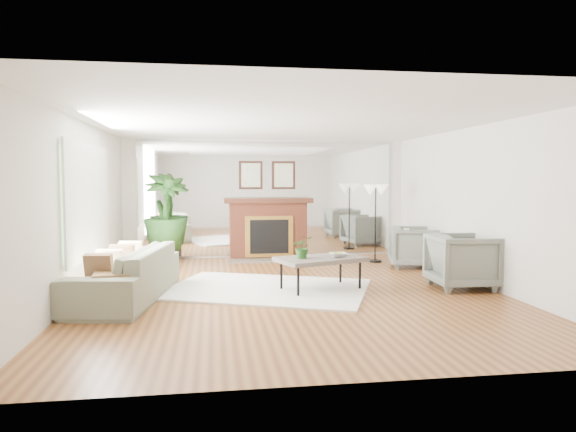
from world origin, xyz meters
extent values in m
plane|color=brown|center=(0.00, 0.00, 0.00)|extent=(7.00, 7.00, 0.00)
cube|color=silver|center=(-2.99, 0.00, 1.25)|extent=(0.02, 7.00, 2.50)
cube|color=silver|center=(2.99, 0.00, 1.25)|extent=(0.02, 7.00, 2.50)
cube|color=silver|center=(0.00, 3.49, 1.25)|extent=(6.00, 0.02, 2.50)
cube|color=silver|center=(0.00, 3.47, 1.25)|extent=(5.40, 0.04, 2.40)
cube|color=#B2E09E|center=(-2.96, 0.40, 1.35)|extent=(0.04, 2.40, 1.50)
cube|color=brown|center=(0.00, 3.28, 0.60)|extent=(1.60, 0.40, 1.20)
cube|color=gold|center=(0.00, 3.07, 0.48)|extent=(1.00, 0.04, 0.85)
cube|color=black|center=(0.00, 3.05, 0.48)|extent=(0.80, 0.04, 0.70)
cube|color=#645A4F|center=(0.00, 2.93, 0.01)|extent=(1.70, 0.55, 0.03)
cube|color=#412115|center=(0.00, 3.26, 1.22)|extent=(1.85, 0.46, 0.10)
cube|color=black|center=(-0.35, 3.43, 1.75)|extent=(0.50, 0.04, 0.60)
cube|color=black|center=(0.35, 3.43, 1.75)|extent=(0.50, 0.04, 0.60)
cube|color=white|center=(-0.37, 0.13, 0.02)|extent=(3.51, 3.04, 0.03)
cube|color=#645A4F|center=(0.43, -0.03, 0.47)|extent=(1.43, 1.11, 0.06)
cylinder|color=black|center=(0.02, -0.45, 0.22)|extent=(0.04, 0.04, 0.44)
cylinder|color=black|center=(1.01, -0.11, 0.22)|extent=(0.04, 0.04, 0.44)
cylinder|color=black|center=(-0.15, 0.04, 0.22)|extent=(0.04, 0.04, 0.44)
cylinder|color=black|center=(0.84, 0.39, 0.22)|extent=(0.04, 0.04, 0.44)
imported|color=gray|center=(-2.35, -0.20, 0.36)|extent=(1.31, 2.55, 0.71)
imported|color=gray|center=(2.60, 1.76, 0.39)|extent=(1.02, 1.00, 0.77)
imported|color=gray|center=(2.60, -0.18, 0.42)|extent=(0.96, 0.94, 0.84)
cube|color=brown|center=(-2.36, -0.97, 0.50)|extent=(0.51, 0.51, 0.04)
cylinder|color=brown|center=(-2.52, -1.17, 0.25)|extent=(0.04, 0.04, 0.49)
cylinder|color=brown|center=(-2.16, -1.13, 0.25)|extent=(0.04, 0.04, 0.49)
cylinder|color=brown|center=(-2.57, -0.81, 0.25)|extent=(0.04, 0.04, 0.49)
cylinder|color=brown|center=(-2.20, -0.77, 0.25)|extent=(0.04, 0.04, 0.49)
cylinder|color=#2A261F|center=(-2.09, 3.06, 0.19)|extent=(0.52, 0.52, 0.37)
imported|color=#2F6023|center=(-2.09, 3.06, 1.02)|extent=(1.11, 1.11, 1.53)
cylinder|color=black|center=(2.08, 2.45, 0.02)|extent=(0.26, 0.26, 0.04)
cylinder|color=black|center=(2.08, 2.45, 0.75)|extent=(0.03, 0.03, 1.50)
cone|color=silver|center=(1.96, 2.45, 1.45)|extent=(0.28, 0.28, 0.21)
cone|color=silver|center=(2.19, 2.45, 1.45)|extent=(0.28, 0.28, 0.21)
imported|color=#2F6023|center=(0.15, -0.10, 0.67)|extent=(0.31, 0.27, 0.33)
imported|color=brown|center=(0.69, -0.03, 0.53)|extent=(0.29, 0.29, 0.06)
imported|color=brown|center=(0.68, 0.17, 0.51)|extent=(0.23, 0.29, 0.02)
camera|label=1|loc=(-1.14, -7.43, 1.64)|focal=32.00mm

